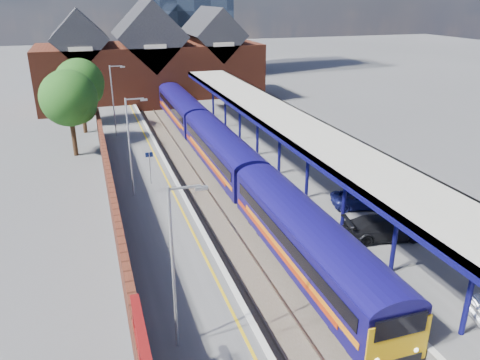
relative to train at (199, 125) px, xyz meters
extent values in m
plane|color=#5B5B5E|center=(-1.49, -5.43, -2.12)|extent=(240.00, 240.00, 0.00)
cube|color=#473D33|center=(-1.49, -15.43, -2.09)|extent=(6.00, 76.00, 0.06)
cube|color=slate|center=(-3.71, -15.43, -2.00)|extent=(0.07, 76.00, 0.14)
cube|color=slate|center=(-2.27, -15.43, -2.00)|extent=(0.07, 76.00, 0.14)
cube|color=slate|center=(-0.71, -15.43, -2.00)|extent=(0.07, 76.00, 0.14)
cube|color=slate|center=(0.73, -15.43, -2.00)|extent=(0.07, 76.00, 0.14)
cube|color=#565659|center=(-6.99, -15.43, -1.62)|extent=(5.00, 76.00, 1.00)
cube|color=#565659|center=(4.51, -15.43, -1.62)|extent=(6.00, 76.00, 1.00)
cube|color=silver|center=(-4.64, -15.43, -1.10)|extent=(0.30, 76.00, 0.05)
cube|color=silver|center=(1.66, -15.43, -1.10)|extent=(0.30, 76.00, 0.05)
cube|color=yellow|center=(-5.24, -15.43, -1.12)|extent=(0.14, 76.00, 0.01)
cube|color=#130D5C|center=(0.01, -24.78, -0.22)|extent=(2.83, 16.01, 2.50)
cube|color=#130D5C|center=(0.01, -24.78, 1.03)|extent=(2.83, 16.01, 0.60)
cube|color=#130D5C|center=(0.01, -8.18, -0.22)|extent=(2.83, 16.01, 2.50)
cube|color=#130D5C|center=(0.01, -8.18, 1.03)|extent=(2.83, 16.01, 0.60)
cube|color=#130D5C|center=(0.01, 8.42, -0.22)|extent=(2.83, 16.01, 2.50)
cube|color=#130D5C|center=(0.01, 8.42, 1.03)|extent=(2.83, 16.01, 0.60)
cube|color=#130D5C|center=(0.01, 25.02, -0.22)|extent=(2.83, 16.01, 2.50)
cube|color=#130D5C|center=(0.01, 25.02, 1.03)|extent=(2.83, 16.01, 0.60)
cube|color=black|center=(-1.41, 0.12, 0.23)|extent=(0.04, 60.54, 0.70)
cube|color=orange|center=(-1.42, 0.12, -0.57)|extent=(0.03, 55.27, 0.30)
cube|color=#B9300C|center=(-1.43, 0.12, -0.82)|extent=(0.03, 55.27, 0.30)
cube|color=#F2B20C|center=(0.01, -32.70, -0.42)|extent=(2.82, 0.31, 2.10)
cube|color=black|center=(0.01, -32.80, 0.43)|extent=(2.30, 0.16, 0.90)
cube|color=black|center=(0.01, -30.38, -1.82)|extent=(2.00, 2.40, 0.60)
cube|color=black|center=(0.01, 30.62, -1.82)|extent=(2.00, 2.40, 0.60)
cylinder|color=#100F5B|center=(3.51, -32.43, 0.98)|extent=(0.24, 0.24, 4.20)
cylinder|color=#100F5B|center=(3.51, -27.43, 0.98)|extent=(0.24, 0.24, 4.20)
cylinder|color=#100F5B|center=(3.51, -22.43, 0.98)|extent=(0.24, 0.24, 4.20)
cylinder|color=#100F5B|center=(3.51, -17.43, 0.98)|extent=(0.24, 0.24, 4.20)
cylinder|color=#100F5B|center=(3.51, -12.43, 0.98)|extent=(0.24, 0.24, 4.20)
cylinder|color=#100F5B|center=(3.51, -7.43, 0.98)|extent=(0.24, 0.24, 4.20)
cylinder|color=#100F5B|center=(3.51, -2.43, 0.98)|extent=(0.24, 0.24, 4.20)
cylinder|color=#100F5B|center=(3.51, 2.57, 0.98)|extent=(0.24, 0.24, 4.20)
cylinder|color=#100F5B|center=(3.51, 7.57, 0.98)|extent=(0.24, 0.24, 4.20)
cube|color=beige|center=(4.01, -13.43, 3.23)|extent=(4.50, 52.00, 0.25)
cube|color=#100F5B|center=(1.86, -13.43, 3.08)|extent=(0.20, 52.00, 0.55)
cube|color=#100F5B|center=(6.16, -13.43, 3.08)|extent=(0.20, 52.00, 0.55)
cylinder|color=#A5A8AA|center=(-7.99, -29.43, 2.38)|extent=(0.12, 0.12, 7.00)
cube|color=#A5A8AA|center=(-7.39, -29.43, 5.78)|extent=(1.20, 0.08, 0.08)
cube|color=#A5A8AA|center=(-6.79, -29.43, 5.68)|extent=(0.45, 0.18, 0.12)
cylinder|color=#A5A8AA|center=(-7.99, -13.43, 2.38)|extent=(0.12, 0.12, 7.00)
cube|color=#A5A8AA|center=(-7.39, -13.43, 5.78)|extent=(1.20, 0.08, 0.08)
cube|color=#A5A8AA|center=(-6.79, -13.43, 5.68)|extent=(0.45, 0.18, 0.12)
cylinder|color=#A5A8AA|center=(-7.99, 2.57, 2.38)|extent=(0.12, 0.12, 7.00)
cube|color=#A5A8AA|center=(-7.39, 2.57, 5.78)|extent=(1.20, 0.08, 0.08)
cube|color=#A5A8AA|center=(-6.79, 2.57, 5.68)|extent=(0.45, 0.18, 0.12)
cylinder|color=#A5A8AA|center=(-6.49, -11.43, 0.13)|extent=(0.08, 0.08, 2.50)
cube|color=#0C194C|center=(-6.49, -11.43, 1.18)|extent=(0.55, 0.06, 0.35)
cube|color=maroon|center=(-9.59, -21.43, 0.28)|extent=(0.35, 50.00, 2.80)
cube|color=maroon|center=(-9.59, -33.43, 2.18)|extent=(0.30, 0.12, 1.00)
cube|color=maroon|center=(-9.59, -31.43, 2.18)|extent=(0.30, 0.12, 1.00)
cube|color=maroon|center=(-1.49, 22.57, 1.88)|extent=(30.00, 12.00, 8.00)
cube|color=#232328|center=(-10.49, 22.57, 7.08)|extent=(7.13, 12.00, 7.13)
cube|color=#232328|center=(-1.49, 22.57, 7.08)|extent=(9.16, 12.00, 9.16)
cube|color=#232328|center=(7.51, 22.57, 7.08)|extent=(7.13, 12.00, 7.13)
cube|color=beige|center=(-10.49, 16.52, 6.08)|extent=(2.80, 0.15, 0.50)
cube|color=beige|center=(-1.49, 16.52, 6.08)|extent=(2.80, 0.15, 0.50)
cube|color=beige|center=(7.51, 16.52, 6.08)|extent=(2.80, 0.15, 0.50)
cylinder|color=#382314|center=(-11.99, 0.57, -0.12)|extent=(0.44, 0.44, 4.00)
sphere|color=#155118|center=(-11.99, 0.57, 3.38)|extent=(5.20, 5.20, 5.20)
sphere|color=#155118|center=(-11.19, 0.07, 2.68)|extent=(3.20, 3.20, 3.20)
cylinder|color=#382314|center=(-10.99, 8.57, -0.12)|extent=(0.44, 0.44, 4.00)
sphere|color=#155118|center=(-10.99, 8.57, 3.38)|extent=(5.20, 5.20, 5.20)
sphere|color=#155118|center=(-10.19, 8.07, 2.68)|extent=(3.20, 3.20, 3.20)
imported|color=black|center=(5.20, -24.24, -0.43)|extent=(5.02, 2.75, 1.38)
imported|color=navy|center=(6.42, -20.04, -0.54)|extent=(4.56, 2.95, 1.17)
camera|label=1|loc=(-10.31, -44.66, 12.17)|focal=35.00mm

